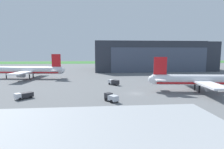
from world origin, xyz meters
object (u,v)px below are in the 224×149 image
(maintenance_hangar, at_px, (151,56))
(ops_van, at_px, (24,95))
(baggage_tug, at_px, (114,82))
(airliner_far_left, at_px, (28,70))
(stair_truck, at_px, (111,97))
(airliner_near_left, at_px, (201,80))

(maintenance_hangar, distance_m, ops_van, 107.87)
(baggage_tug, bearing_deg, airliner_far_left, 151.71)
(maintenance_hangar, xyz_separation_m, stair_truck, (-39.22, -91.13, -9.41))
(baggage_tug, relative_size, ops_van, 0.96)
(airliner_far_left, distance_m, baggage_tug, 48.28)
(ops_van, height_order, stair_truck, stair_truck)
(maintenance_hangar, relative_size, ops_van, 16.87)
(maintenance_hangar, xyz_separation_m, ops_van, (-64.95, -85.60, -9.56))
(airliner_far_left, bearing_deg, airliner_near_left, -28.24)
(airliner_near_left, height_order, airliner_far_left, airliner_far_left)
(baggage_tug, bearing_deg, maintenance_hangar, 61.18)
(maintenance_hangar, xyz_separation_m, baggage_tug, (-35.86, -65.18, -9.38))
(airliner_near_left, relative_size, baggage_tug, 7.54)
(ops_van, distance_m, stair_truck, 26.32)
(maintenance_hangar, distance_m, airliner_near_left, 81.42)
(airliner_near_left, xyz_separation_m, airliner_far_left, (-71.78, 38.56, 0.15))
(airliner_near_left, bearing_deg, stair_truck, -162.63)
(stair_truck, bearing_deg, baggage_tug, 82.62)
(airliner_far_left, height_order, stair_truck, airliner_far_left)
(maintenance_hangar, height_order, baggage_tug, maintenance_hangar)
(airliner_far_left, bearing_deg, maintenance_hangar, 28.41)
(maintenance_hangar, bearing_deg, airliner_far_left, -151.59)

